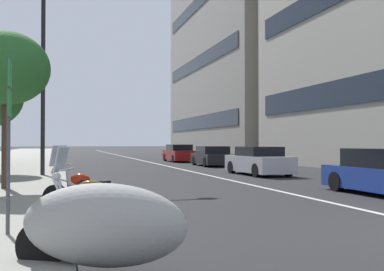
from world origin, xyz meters
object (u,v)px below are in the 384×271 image
at_px(car_far_down_avenue, 212,157).
at_px(street_lamp_with_banners, 53,59).
at_px(car_mid_block_traffic, 259,161).
at_px(motorcycle_by_sign_pole, 85,196).
at_px(motorcycle_mid_row, 98,207).
at_px(car_lead_in_lane, 179,153).
at_px(motorcycle_far_end_row, 102,225).
at_px(parking_sign_by_curb, 9,123).
at_px(street_tree_by_lamp_post, 6,69).

xyz_separation_m(car_far_down_avenue, street_lamp_with_banners, (-8.01, 9.99, 4.58)).
distance_m(car_mid_block_traffic, street_lamp_with_banners, 10.54).
bearing_deg(motorcycle_by_sign_pole, motorcycle_mid_row, 134.53).
height_order(car_lead_in_lane, street_lamp_with_banners, street_lamp_with_banners).
bearing_deg(motorcycle_mid_row, motorcycle_far_end_row, 108.91).
bearing_deg(car_far_down_avenue, car_mid_block_traffic, 178.38).
bearing_deg(parking_sign_by_curb, street_lamp_with_banners, -1.52).
height_order(motorcycle_by_sign_pole, street_tree_by_lamp_post, street_tree_by_lamp_post).
relative_size(motorcycle_mid_row, car_mid_block_traffic, 0.47).
relative_size(motorcycle_by_sign_pole, car_far_down_avenue, 0.41).
height_order(car_mid_block_traffic, street_lamp_with_banners, street_lamp_with_banners).
xyz_separation_m(motorcycle_by_sign_pole, parking_sign_by_curb, (-2.11, 1.24, 1.39)).
distance_m(motorcycle_far_end_row, street_lamp_with_banners, 16.07).
distance_m(motorcycle_by_sign_pole, car_mid_block_traffic, 13.66).
bearing_deg(street_lamp_with_banners, street_tree_by_lamp_post, 167.88).
xyz_separation_m(car_lead_in_lane, street_lamp_with_banners, (-15.29, 9.57, 4.53)).
bearing_deg(street_tree_by_lamp_post, street_lamp_with_banners, -12.12).
bearing_deg(motorcycle_by_sign_pole, car_lead_in_lane, -69.10).
distance_m(car_mid_block_traffic, car_lead_in_lane, 15.88).
height_order(car_far_down_avenue, parking_sign_by_curb, parking_sign_by_curb).
distance_m(car_mid_block_traffic, street_tree_by_lamp_post, 12.34).
bearing_deg(car_far_down_avenue, car_lead_in_lane, 5.01).
height_order(motorcycle_mid_row, street_tree_by_lamp_post, street_tree_by_lamp_post).
bearing_deg(parking_sign_by_curb, motorcycle_by_sign_pole, -30.49).
distance_m(car_far_down_avenue, parking_sign_by_curb, 23.73).
height_order(motorcycle_by_sign_pole, parking_sign_by_curb, parking_sign_by_curb).
xyz_separation_m(motorcycle_mid_row, street_tree_by_lamp_post, (6.92, 2.28, 3.37)).
xyz_separation_m(motorcycle_mid_row, motorcycle_by_sign_pole, (1.51, 0.15, 0.01)).
height_order(car_mid_block_traffic, car_far_down_avenue, car_mid_block_traffic).
height_order(parking_sign_by_curb, street_tree_by_lamp_post, street_tree_by_lamp_post).
relative_size(car_mid_block_traffic, car_far_down_avenue, 1.00).
xyz_separation_m(motorcycle_far_end_row, car_mid_block_traffic, (14.78, -8.61, 0.06)).
bearing_deg(car_mid_block_traffic, street_lamp_with_banners, 84.41).
bearing_deg(parking_sign_by_curb, car_lead_in_lane, -19.14).
relative_size(car_lead_in_lane, street_lamp_with_banners, 0.54).
distance_m(motorcycle_mid_row, parking_sign_by_curb, 2.06).
xyz_separation_m(motorcycle_far_end_row, car_far_down_avenue, (23.39, -9.11, 0.04)).
distance_m(street_lamp_with_banners, street_tree_by_lamp_post, 6.09).
bearing_deg(street_lamp_with_banners, car_mid_block_traffic, -93.57).
relative_size(car_far_down_avenue, parking_sign_by_curb, 1.62).
distance_m(motorcycle_far_end_row, car_mid_block_traffic, 17.10).
bearing_deg(motorcycle_far_end_row, car_lead_in_lane, -78.24).
height_order(parking_sign_by_curb, street_lamp_with_banners, street_lamp_with_banners).
height_order(motorcycle_mid_row, car_far_down_avenue, motorcycle_mid_row).
bearing_deg(motorcycle_mid_row, street_lamp_with_banners, -63.06).
height_order(car_mid_block_traffic, street_tree_by_lamp_post, street_tree_by_lamp_post).
distance_m(car_far_down_avenue, street_lamp_with_banners, 13.60).
xyz_separation_m(motorcycle_far_end_row, parking_sign_by_curb, (2.06, 1.23, 1.25)).
relative_size(car_far_down_avenue, street_lamp_with_banners, 0.52).
bearing_deg(street_tree_by_lamp_post, motorcycle_mid_row, -161.76).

